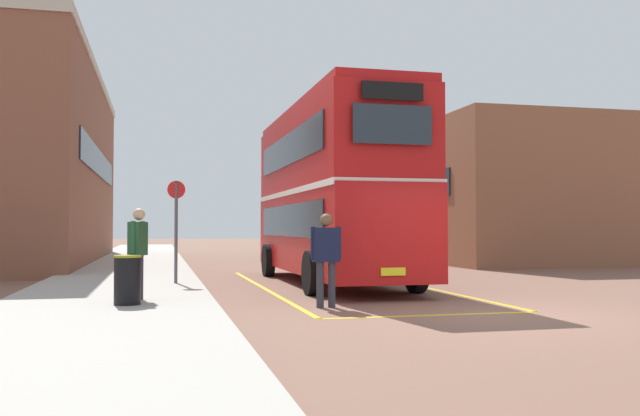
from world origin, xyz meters
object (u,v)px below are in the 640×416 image
pedestrian_boarding (326,253)px  bus_stop_sign (176,221)px  double_decker_bus (332,191)px  single_deck_bus (308,225)px  litter_bin (127,280)px  pedestrian_waiting_near (138,247)px

pedestrian_boarding → bus_stop_sign: bearing=119.5°
double_decker_bus → pedestrian_boarding: size_ratio=5.52×
single_deck_bus → litter_bin: size_ratio=10.65×
pedestrian_waiting_near → double_decker_bus: bearing=42.0°
double_decker_bus → pedestrian_waiting_near: (-4.95, -4.45, -1.36)m
litter_bin → bus_stop_sign: size_ratio=0.35×
pedestrian_boarding → pedestrian_waiting_near: 3.58m
pedestrian_waiting_near → litter_bin: (-0.15, -0.74, -0.57)m
single_deck_bus → bus_stop_sign: (-8.09, -21.37, 0.04)m
double_decker_bus → pedestrian_waiting_near: double_decker_bus is taller
single_deck_bus → pedestrian_boarding: (-5.43, -26.09, -0.60)m
single_deck_bus → pedestrian_boarding: size_ratio=5.27×
double_decker_bus → pedestrian_waiting_near: 6.79m
pedestrian_waiting_near → single_deck_bus: bearing=70.6°
bus_stop_sign → single_deck_bus: bearing=69.3°
pedestrian_waiting_near → litter_bin: pedestrian_waiting_near is taller
bus_stop_sign → pedestrian_boarding: bearing=-60.5°
double_decker_bus → bus_stop_sign: double_decker_bus is taller
pedestrian_boarding → bus_stop_sign: (-2.67, 4.72, 0.63)m
single_deck_bus → pedestrian_waiting_near: 26.75m
single_deck_bus → pedestrian_waiting_near: bearing=-109.4°
bus_stop_sign → pedestrian_waiting_near: bearing=-101.8°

